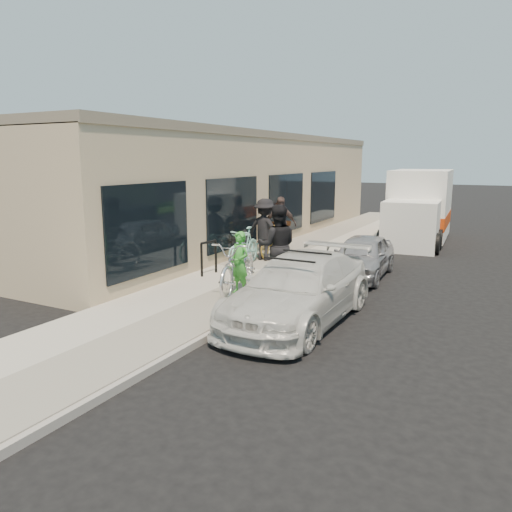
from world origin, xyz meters
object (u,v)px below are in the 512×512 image
at_px(sedan_silver, 362,256).
at_px(moving_truck, 419,210).
at_px(tandem_bike, 238,266).
at_px(woman_rider, 240,263).
at_px(bystander_a, 265,230).
at_px(man_standing, 277,246).
at_px(cruiser_bike_a, 245,247).
at_px(cruiser_bike_c, 271,241).
at_px(cruiser_bike_b, 248,247).
at_px(bystander_b, 280,225).
at_px(bike_rack, 209,254).
at_px(sedan_white, 299,289).
at_px(sandwich_board, 279,235).

distance_m(sedan_silver, moving_truck, 7.18).
height_order(tandem_bike, woman_rider, woman_rider).
bearing_deg(bystander_a, man_standing, 129.68).
xyz_separation_m(moving_truck, tandem_bike, (-2.17, -10.68, -0.47)).
height_order(woman_rider, cruiser_bike_a, woman_rider).
bearing_deg(cruiser_bike_c, sedan_silver, -17.68).
height_order(moving_truck, man_standing, moving_truck).
xyz_separation_m(tandem_bike, cruiser_bike_b, (-1.63, 3.45, -0.22)).
bearing_deg(cruiser_bike_b, cruiser_bike_c, 88.62).
bearing_deg(sedan_silver, bystander_b, 151.52).
xyz_separation_m(bike_rack, sedan_white, (3.58, -2.16, -0.04)).
relative_size(sandwich_board, woman_rider, 0.66).
bearing_deg(man_standing, cruiser_bike_b, -76.59).
xyz_separation_m(man_standing, cruiser_bike_a, (-1.85, 1.67, -0.45)).
xyz_separation_m(moving_truck, bystander_a, (-3.36, -6.95, -0.14)).
relative_size(tandem_bike, bystander_b, 1.27).
height_order(sedan_silver, woman_rider, woman_rider).
bearing_deg(bike_rack, sedan_white, -31.07).
bearing_deg(cruiser_bike_b, moving_truck, 81.88).
relative_size(moving_truck, cruiser_bike_b, 3.72).
bearing_deg(bystander_b, sedan_silver, -59.36).
xyz_separation_m(sandwich_board, cruiser_bike_c, (0.37, -1.38, -0.00)).
xyz_separation_m(bike_rack, tandem_bike, (1.64, -1.23, 0.07)).
height_order(sandwich_board, sedan_silver, sedan_silver).
xyz_separation_m(bike_rack, bystander_b, (0.32, 3.85, 0.38)).
distance_m(bike_rack, cruiser_bike_c, 3.15).
xyz_separation_m(woman_rider, bystander_a, (-1.28, 3.82, 0.22)).
height_order(woman_rider, bystander_a, bystander_a).
relative_size(sedan_white, cruiser_bike_c, 2.85).
xyz_separation_m(moving_truck, cruiser_bike_c, (-3.45, -6.32, -0.61)).
xyz_separation_m(sandwich_board, sedan_white, (3.59, -6.67, 0.03)).
relative_size(bike_rack, woman_rider, 0.63).
distance_m(sedan_silver, woman_rider, 4.09).
bearing_deg(moving_truck, sedan_silver, -95.48).
bearing_deg(bystander_b, sedan_white, -95.57).
bearing_deg(sedan_white, cruiser_bike_c, 122.57).
relative_size(woman_rider, cruiser_bike_c, 0.89).
bearing_deg(man_standing, woman_rider, 39.47).
bearing_deg(cruiser_bike_a, sedan_silver, 9.68).
bearing_deg(bike_rack, bystander_b, 85.22).
xyz_separation_m(sedan_silver, moving_truck, (0.21, 7.14, 0.66)).
xyz_separation_m(bike_rack, moving_truck, (3.81, 9.45, 0.54)).
distance_m(sedan_white, sedan_silver, 4.47).
height_order(tandem_bike, bystander_a, bystander_a).
bearing_deg(bystander_a, bike_rack, 87.42).
bearing_deg(bystander_a, cruiser_bike_a, 91.26).
bearing_deg(cruiser_bike_a, bystander_a, 78.43).
bearing_deg(bike_rack, cruiser_bike_a, 77.14).
bearing_deg(woman_rider, moving_truck, 94.78).
bearing_deg(cruiser_bike_b, bystander_a, 51.95).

